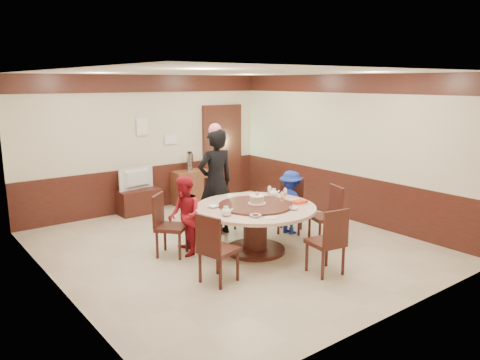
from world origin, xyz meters
TOP-DOWN VIEW (x-y plane):
  - room at (0.01, 0.01)m, footprint 6.00×6.04m
  - banquet_table at (0.16, -0.41)m, footprint 1.90×1.90m
  - chair_0 at (1.30, -0.01)m, footprint 0.62×0.62m
  - chair_1 at (0.37, 0.87)m, footprint 0.51×0.51m
  - chair_2 at (-0.99, 0.27)m, footprint 0.62×0.62m
  - chair_3 at (-0.98, -1.02)m, footprint 0.54×0.54m
  - chair_4 at (0.39, -1.70)m, footprint 0.50×0.51m
  - chair_5 at (1.34, -0.82)m, footprint 0.56×0.56m
  - person_standing at (0.17, 0.71)m, footprint 0.70×0.48m
  - person_red at (-0.79, 0.16)m, footprint 0.64×0.72m
  - person_blue at (1.25, -0.07)m, footprint 0.56×0.80m
  - birthday_cake at (0.20, -0.39)m, footprint 0.28×0.28m
  - teapot_left at (-0.53, -0.58)m, footprint 0.17×0.15m
  - teapot_right at (0.77, -0.14)m, footprint 0.17×0.15m
  - bowl_0 at (-0.43, -0.10)m, footprint 0.16×0.16m
  - bowl_1 at (0.48, -0.94)m, footprint 0.14×0.14m
  - bowl_2 at (-0.23, -0.89)m, footprint 0.15×0.15m
  - bowl_3 at (0.80, -0.59)m, footprint 0.13×0.13m
  - saucer_near at (-0.09, -1.06)m, footprint 0.18×0.18m
  - saucer_far at (0.61, 0.09)m, footprint 0.18×0.18m
  - shrimp_platter at (0.78, -0.76)m, footprint 0.30×0.20m
  - bottle_0 at (0.63, -0.51)m, footprint 0.06×0.06m
  - bottle_1 at (0.86, -0.33)m, footprint 0.06×0.06m
  - bottle_2 at (0.76, -0.05)m, footprint 0.06×0.06m
  - tv_stand at (-0.34, 2.75)m, footprint 0.85×0.45m
  - television at (-0.34, 2.75)m, footprint 0.79×0.22m
  - side_cabinet at (0.90, 2.78)m, footprint 0.80×0.40m
  - thermos at (0.91, 2.78)m, footprint 0.15×0.15m
  - notice_left at (-0.10, 2.96)m, footprint 0.25×0.00m
  - notice_right at (0.55, 2.96)m, footprint 0.30×0.00m

SIDE VIEW (x-z plane):
  - tv_stand at x=-0.34m, z-range 0.00..0.50m
  - chair_0 at x=1.30m, z-range -0.18..0.79m
  - chair_1 at x=0.37m, z-range -0.18..0.79m
  - chair_2 at x=-0.99m, z-range -0.18..0.79m
  - chair_3 at x=-0.98m, z-range -0.18..0.79m
  - chair_4 at x=0.39m, z-range -0.18..0.79m
  - chair_5 at x=1.34m, z-range -0.18..0.79m
  - side_cabinet at x=0.90m, z-range 0.00..0.75m
  - banquet_table at x=0.16m, z-range 0.14..0.92m
  - person_blue at x=1.25m, z-range 0.00..1.13m
  - person_red at x=-0.79m, z-range 0.00..1.25m
  - television at x=-0.34m, z-range 0.50..0.95m
  - saucer_near at x=-0.09m, z-range 0.75..0.76m
  - saucer_far at x=0.61m, z-range 0.75..0.76m
  - bowl_2 at x=-0.23m, z-range 0.75..0.79m
  - bowl_0 at x=-0.43m, z-range 0.75..0.79m
  - bowl_3 at x=0.80m, z-range 0.75..0.79m
  - bowl_1 at x=0.48m, z-range 0.75..0.79m
  - shrimp_platter at x=0.78m, z-range 0.75..0.81m
  - teapot_left at x=-0.53m, z-range 0.75..0.87m
  - teapot_right at x=0.77m, z-range 0.75..0.87m
  - bottle_0 at x=0.63m, z-range 0.75..0.91m
  - bottle_1 at x=0.86m, z-range 0.75..0.91m
  - bottle_2 at x=0.76m, z-range 0.75..0.91m
  - birthday_cake at x=0.20m, z-range 0.75..0.94m
  - person_standing at x=0.17m, z-range 0.00..1.88m
  - thermos at x=0.91m, z-range 0.75..1.13m
  - room at x=0.01m, z-range -0.34..2.50m
  - notice_right at x=0.55m, z-range 1.34..1.56m
  - notice_left at x=-0.10m, z-range 1.57..1.93m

